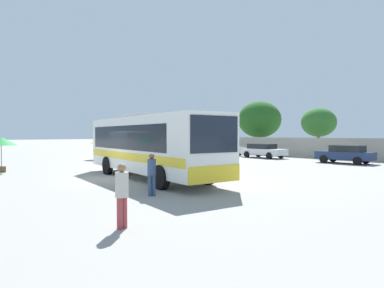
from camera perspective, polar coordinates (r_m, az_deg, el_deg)
The scene contains 13 objects.
ground_plane at distance 24.48m, azimuth 8.01°, elevation -3.86°, with size 300.00×300.00×0.00m, color gray.
perimeter_wall at distance 34.73m, azimuth 22.15°, elevation -0.68°, with size 80.00×0.30×2.02m, color #9E998C.
coach_bus_white_yellow at distance 17.95m, azimuth -7.30°, elevation 0.10°, with size 11.37×3.64×3.48m.
attendant_by_bus_door at distance 12.82m, azimuth -6.85°, elevation -4.73°, with size 0.41×0.41×1.62m.
passenger_waiting_on_apron at distance 8.54m, azimuth -11.81°, elevation -7.96°, with size 0.40×0.40×1.61m.
vendor_umbrella_near_gate_orange at distance 32.51m, azimuth -15.05°, elevation 0.56°, with size 2.15×2.15×2.10m.
vendor_umbrella_secondary_green at distance 23.82m, azimuth -29.65°, elevation 0.24°, with size 1.83×1.83×2.17m.
parked_car_leftmost_silver at distance 42.29m, azimuth 1.00°, elevation -0.51°, with size 4.23×2.22×1.42m.
parked_car_second_silver at distance 37.91m, azimuth 5.53°, elevation -0.71°, with size 4.41×2.18×1.50m.
parked_car_third_white at distance 34.29m, azimuth 11.97°, elevation -1.05°, with size 4.64×2.07×1.40m.
parked_car_rightmost_dark_blue at distance 29.76m, azimuth 24.59°, elevation -1.52°, with size 4.38×2.21×1.47m.
roadside_tree_left at distance 45.68m, azimuth 11.38°, elevation 4.09°, with size 5.68×5.68×6.75m.
roadside_tree_midleft at distance 38.35m, azimuth 20.70°, elevation 3.44°, with size 3.63×3.63×5.18m.
Camera 1 is at (16.43, -7.99, 2.33)m, focal length 31.42 mm.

